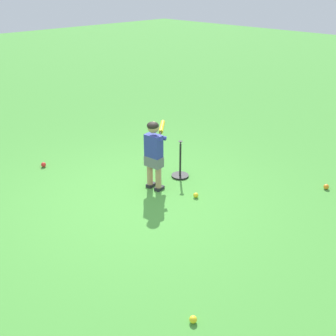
{
  "coord_description": "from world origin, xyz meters",
  "views": [
    {
      "loc": [
        3.32,
        3.95,
        2.95
      ],
      "look_at": [
        -0.39,
        0.21,
        0.45
      ],
      "focal_mm": 43.2,
      "sensor_mm": 36.0,
      "label": 1
    }
  ],
  "objects_px": {
    "play_ball_behind_batter": "(196,195)",
    "batting_tee": "(180,171)",
    "child_batter": "(154,149)",
    "play_ball_far_right": "(193,319)",
    "play_ball_by_bucket": "(326,187)",
    "play_ball_midfield": "(44,165)"
  },
  "relations": [
    {
      "from": "play_ball_behind_batter",
      "to": "batting_tee",
      "type": "xyz_separation_m",
      "value": [
        -0.34,
        -0.64,
        0.07
      ]
    },
    {
      "from": "child_batter",
      "to": "play_ball_far_right",
      "type": "relative_size",
      "value": 14.4
    },
    {
      "from": "child_batter",
      "to": "play_ball_by_bucket",
      "type": "relative_size",
      "value": 13.1
    },
    {
      "from": "play_ball_behind_batter",
      "to": "batting_tee",
      "type": "bearing_deg",
      "value": -117.62
    },
    {
      "from": "play_ball_by_bucket",
      "to": "batting_tee",
      "type": "xyz_separation_m",
      "value": [
        1.28,
        -1.88,
        0.06
      ]
    },
    {
      "from": "child_batter",
      "to": "play_ball_by_bucket",
      "type": "xyz_separation_m",
      "value": [
        -1.83,
        1.88,
        -0.61
      ]
    },
    {
      "from": "play_ball_midfield",
      "to": "child_batter",
      "type": "bearing_deg",
      "value": 113.97
    },
    {
      "from": "play_ball_behind_batter",
      "to": "batting_tee",
      "type": "height_order",
      "value": "batting_tee"
    },
    {
      "from": "child_batter",
      "to": "play_ball_behind_batter",
      "type": "xyz_separation_m",
      "value": [
        -0.22,
        0.65,
        -0.61
      ]
    },
    {
      "from": "play_ball_far_right",
      "to": "batting_tee",
      "type": "relative_size",
      "value": 0.12
    },
    {
      "from": "child_batter",
      "to": "batting_tee",
      "type": "xyz_separation_m",
      "value": [
        -0.55,
        0.01,
        -0.55
      ]
    },
    {
      "from": "child_batter",
      "to": "batting_tee",
      "type": "bearing_deg",
      "value": 179.12
    },
    {
      "from": "child_batter",
      "to": "play_ball_behind_batter",
      "type": "height_order",
      "value": "child_batter"
    },
    {
      "from": "play_ball_behind_batter",
      "to": "play_ball_midfield",
      "type": "bearing_deg",
      "value": -67.42
    },
    {
      "from": "play_ball_far_right",
      "to": "play_ball_midfield",
      "type": "bearing_deg",
      "value": -100.25
    },
    {
      "from": "play_ball_far_right",
      "to": "batting_tee",
      "type": "bearing_deg",
      "value": -134.01
    },
    {
      "from": "play_ball_by_bucket",
      "to": "play_ball_far_right",
      "type": "bearing_deg",
      "value": 5.64
    },
    {
      "from": "play_ball_behind_batter",
      "to": "play_ball_by_bucket",
      "type": "relative_size",
      "value": 0.93
    },
    {
      "from": "play_ball_midfield",
      "to": "batting_tee",
      "type": "relative_size",
      "value": 0.14
    },
    {
      "from": "play_ball_behind_batter",
      "to": "child_batter",
      "type": "bearing_deg",
      "value": -71.61
    },
    {
      "from": "batting_tee",
      "to": "play_ball_behind_batter",
      "type": "bearing_deg",
      "value": 62.38
    },
    {
      "from": "play_ball_by_bucket",
      "to": "child_batter",
      "type": "bearing_deg",
      "value": -45.8
    }
  ]
}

